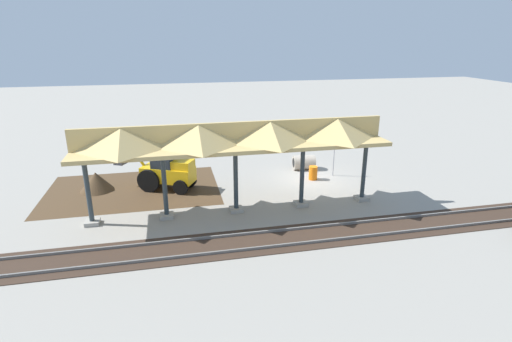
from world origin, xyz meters
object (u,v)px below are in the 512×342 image
stop_sign (334,149)px  traffic_barrel (313,173)px  backhoe (166,169)px  concrete_pipe (304,162)px

stop_sign → traffic_barrel: (1.59, 0.44, -1.42)m
stop_sign → backhoe: 11.05m
backhoe → concrete_pipe: backhoe is taller
stop_sign → concrete_pipe: size_ratio=1.64×
stop_sign → traffic_barrel: size_ratio=2.88×
stop_sign → backhoe: backhoe is taller
stop_sign → concrete_pipe: stop_sign is taller
backhoe → traffic_barrel: 9.49m
stop_sign → traffic_barrel: bearing=15.3°
backhoe → concrete_pipe: (-9.54, -1.82, -0.75)m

